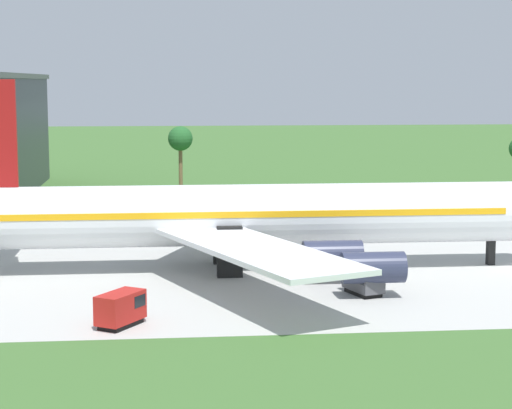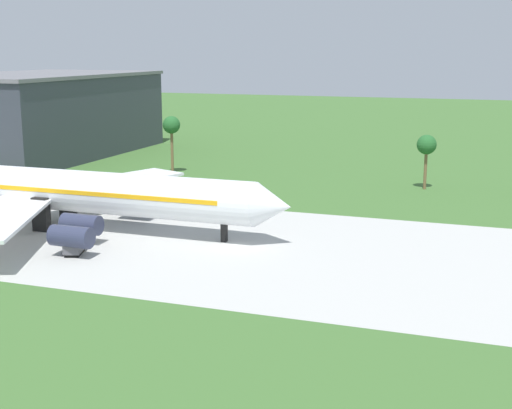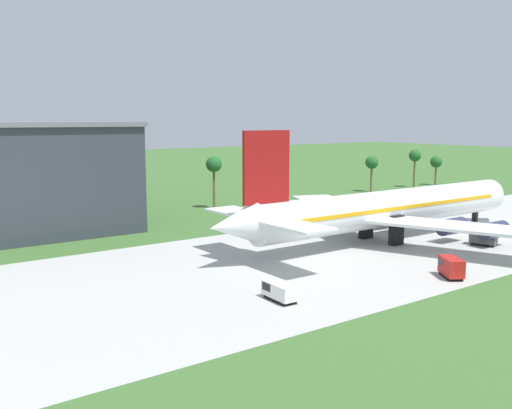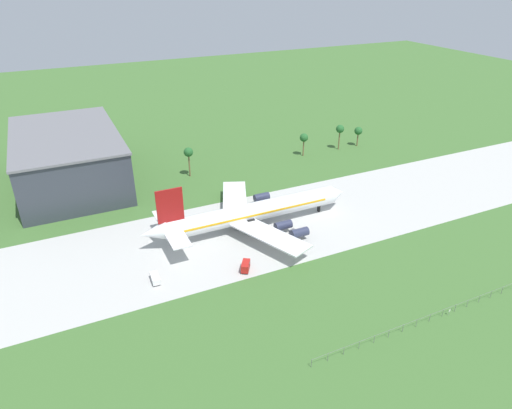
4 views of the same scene
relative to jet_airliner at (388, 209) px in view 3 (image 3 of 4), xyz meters
name	(u,v)px [view 3 (image 3 of 4)]	position (x,y,z in m)	size (l,w,h in m)	color
ground_plane	(491,224)	(27.49, -1.87, -5.39)	(600.00, 600.00, 0.00)	#3D662D
taxiway_strip	(491,224)	(27.49, -1.87, -5.38)	(320.00, 44.00, 0.02)	#B2B2AD
jet_airliner	(388,209)	(0.00, 0.00, 0.00)	(68.81, 52.59, 18.56)	white
baggage_tug	(279,291)	(-34.44, -14.64, -4.29)	(2.20, 4.63, 2.01)	black
fuel_truck	(484,238)	(9.48, -11.88, -4.09)	(3.19, 4.43, 2.40)	black
catering_van	(451,267)	(-10.94, -20.21, -3.99)	(3.91, 4.55, 2.61)	black
palm_tree_row	(369,162)	(44.97, 46.37, 3.16)	(83.66, 3.60, 11.90)	brown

